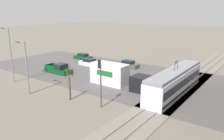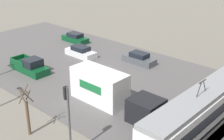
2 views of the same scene
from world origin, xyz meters
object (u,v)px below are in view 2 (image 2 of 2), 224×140
at_px(box_truck, 110,91).
at_px(sedan_car_1, 75,38).
at_px(traffic_light_pole, 68,113).
at_px(sedan_car_2, 81,52).
at_px(pickup_truck, 30,66).
at_px(street_tree, 27,113).
at_px(sedan_car_0, 139,59).
at_px(light_rail_tram, 199,112).

bearing_deg(box_truck, sedan_car_1, -122.14).
bearing_deg(traffic_light_pole, sedan_car_2, -134.37).
distance_m(pickup_truck, street_tree, 13.23).
distance_m(sedan_car_0, traffic_light_pole, 19.66).
bearing_deg(sedan_car_0, box_truck, -156.22).
xyz_separation_m(pickup_truck, sedan_car_1, (-11.37, -4.84, -0.09)).
distance_m(box_truck, sedan_car_1, 20.55).
relative_size(pickup_truck, traffic_light_pole, 0.96).
bearing_deg(traffic_light_pole, sedan_car_1, -132.07).
bearing_deg(sedan_car_0, pickup_truck, 144.24).
distance_m(light_rail_tram, sedan_car_0, 15.43).
bearing_deg(sedan_car_0, traffic_light_pole, -157.20).
bearing_deg(pickup_truck, traffic_light_pole, 65.82).
bearing_deg(box_truck, sedan_car_0, -156.22).
xyz_separation_m(sedan_car_1, street_tree, (18.79, 15.72, 1.31)).
height_order(pickup_truck, traffic_light_pole, traffic_light_pole).
xyz_separation_m(box_truck, street_tree, (7.87, -1.67, 0.42)).
bearing_deg(sedan_car_1, box_truck, -122.14).
height_order(light_rail_tram, sedan_car_2, light_rail_tram).
xyz_separation_m(pickup_truck, street_tree, (7.42, 10.89, 1.22)).
distance_m(sedan_car_0, sedan_car_1, 12.75).
height_order(sedan_car_0, sedan_car_2, sedan_car_0).
xyz_separation_m(light_rail_tram, sedan_car_1, (-8.96, -25.53, -1.02)).
relative_size(pickup_truck, street_tree, 1.25).
height_order(sedan_car_0, traffic_light_pole, traffic_light_pole).
relative_size(sedan_car_1, traffic_light_pole, 0.80).
bearing_deg(street_tree, traffic_light_pole, 96.13).
bearing_deg(sedan_car_2, street_tree, -145.48).
bearing_deg(pickup_truck, street_tree, 55.71).
height_order(light_rail_tram, street_tree, light_rail_tram).
distance_m(sedan_car_1, street_tree, 24.54).
height_order(light_rail_tram, sedan_car_1, light_rail_tram).
height_order(sedan_car_1, traffic_light_pole, traffic_light_pole).
distance_m(light_rail_tram, pickup_truck, 20.86).
relative_size(box_truck, sedan_car_1, 2.19).
bearing_deg(traffic_light_pole, pickup_truck, -114.18).
height_order(light_rail_tram, traffic_light_pole, traffic_light_pole).
bearing_deg(sedan_car_0, sedan_car_2, 113.86).
bearing_deg(light_rail_tram, sedan_car_1, -109.34).
xyz_separation_m(sedan_car_1, traffic_light_pole, (18.30, 20.28, 2.96)).
xyz_separation_m(traffic_light_pole, street_tree, (0.49, -4.56, -1.65)).
bearing_deg(sedan_car_2, sedan_car_1, 55.40).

